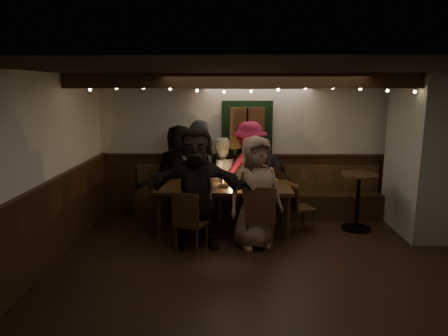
{
  "coord_description": "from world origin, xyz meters",
  "views": [
    {
      "loc": [
        -0.47,
        -5.03,
        2.41
      ],
      "look_at": [
        -0.61,
        1.6,
        1.05
      ],
      "focal_mm": 32.0,
      "sensor_mm": 36.0,
      "label": 1
    }
  ],
  "objects_px": {
    "person_d": "(249,170)",
    "person_b": "(198,170)",
    "person_e": "(265,179)",
    "chair_near_right": "(260,214)",
    "dining_table": "(224,190)",
    "chair_end": "(297,204)",
    "person_c": "(221,178)",
    "high_top": "(358,194)",
    "person_f": "(197,187)",
    "person_g": "(255,193)",
    "person_a": "(179,172)",
    "chair_near_left": "(189,219)"
  },
  "relations": [
    {
      "from": "person_b",
      "to": "person_g",
      "type": "relative_size",
      "value": 1.07
    },
    {
      "from": "high_top",
      "to": "person_c",
      "type": "height_order",
      "value": "person_c"
    },
    {
      "from": "chair_near_right",
      "to": "person_g",
      "type": "distance_m",
      "value": 0.33
    },
    {
      "from": "dining_table",
      "to": "person_a",
      "type": "distance_m",
      "value": 1.11
    },
    {
      "from": "person_e",
      "to": "chair_near_right",
      "type": "bearing_deg",
      "value": 80.78
    },
    {
      "from": "person_a",
      "to": "person_c",
      "type": "distance_m",
      "value": 0.77
    },
    {
      "from": "dining_table",
      "to": "person_e",
      "type": "bearing_deg",
      "value": 41.5
    },
    {
      "from": "person_d",
      "to": "person_b",
      "type": "bearing_deg",
      "value": -12.31
    },
    {
      "from": "person_f",
      "to": "person_b",
      "type": "bearing_deg",
      "value": 94.38
    },
    {
      "from": "dining_table",
      "to": "high_top",
      "type": "height_order",
      "value": "high_top"
    },
    {
      "from": "chair_near_right",
      "to": "chair_near_left",
      "type": "bearing_deg",
      "value": -173.71
    },
    {
      "from": "person_c",
      "to": "person_g",
      "type": "bearing_deg",
      "value": 88.14
    },
    {
      "from": "chair_near_left",
      "to": "chair_end",
      "type": "height_order",
      "value": "chair_near_left"
    },
    {
      "from": "chair_end",
      "to": "person_g",
      "type": "bearing_deg",
      "value": -135.69
    },
    {
      "from": "person_c",
      "to": "person_e",
      "type": "relative_size",
      "value": 0.99
    },
    {
      "from": "high_top",
      "to": "person_f",
      "type": "distance_m",
      "value": 2.8
    },
    {
      "from": "person_a",
      "to": "person_c",
      "type": "relative_size",
      "value": 1.15
    },
    {
      "from": "dining_table",
      "to": "chair_near_left",
      "type": "distance_m",
      "value": 1.05
    },
    {
      "from": "dining_table",
      "to": "chair_end",
      "type": "height_order",
      "value": "dining_table"
    },
    {
      "from": "person_f",
      "to": "person_g",
      "type": "distance_m",
      "value": 0.88
    },
    {
      "from": "chair_end",
      "to": "high_top",
      "type": "relative_size",
      "value": 0.85
    },
    {
      "from": "person_b",
      "to": "person_g",
      "type": "bearing_deg",
      "value": 103.17
    },
    {
      "from": "chair_end",
      "to": "person_e",
      "type": "relative_size",
      "value": 0.55
    },
    {
      "from": "dining_table",
      "to": "chair_end",
      "type": "bearing_deg",
      "value": 3.04
    },
    {
      "from": "person_g",
      "to": "person_a",
      "type": "bearing_deg",
      "value": 113.7
    },
    {
      "from": "chair_near_left",
      "to": "person_f",
      "type": "xyz_separation_m",
      "value": [
        0.1,
        0.24,
        0.41
      ]
    },
    {
      "from": "chair_near_right",
      "to": "person_d",
      "type": "relative_size",
      "value": 0.55
    },
    {
      "from": "high_top",
      "to": "person_d",
      "type": "distance_m",
      "value": 1.94
    },
    {
      "from": "dining_table",
      "to": "chair_end",
      "type": "distance_m",
      "value": 1.26
    },
    {
      "from": "dining_table",
      "to": "chair_near_left",
      "type": "height_order",
      "value": "dining_table"
    },
    {
      "from": "person_a",
      "to": "person_c",
      "type": "bearing_deg",
      "value": 173.83
    },
    {
      "from": "person_c",
      "to": "person_f",
      "type": "bearing_deg",
      "value": 54.26
    },
    {
      "from": "chair_near_left",
      "to": "chair_end",
      "type": "distance_m",
      "value": 1.98
    },
    {
      "from": "person_a",
      "to": "person_g",
      "type": "height_order",
      "value": "person_a"
    },
    {
      "from": "person_e",
      "to": "person_c",
      "type": "bearing_deg",
      "value": -10.44
    },
    {
      "from": "person_g",
      "to": "person_d",
      "type": "bearing_deg",
      "value": 71.33
    },
    {
      "from": "chair_end",
      "to": "person_e",
      "type": "height_order",
      "value": "person_e"
    },
    {
      "from": "high_top",
      "to": "person_f",
      "type": "relative_size",
      "value": 0.53
    },
    {
      "from": "chair_near_left",
      "to": "person_g",
      "type": "distance_m",
      "value": 1.06
    },
    {
      "from": "chair_end",
      "to": "person_a",
      "type": "distance_m",
      "value": 2.2
    },
    {
      "from": "person_d",
      "to": "dining_table",
      "type": "bearing_deg",
      "value": 38.92
    },
    {
      "from": "person_c",
      "to": "person_e",
      "type": "distance_m",
      "value": 0.82
    },
    {
      "from": "high_top",
      "to": "person_b",
      "type": "height_order",
      "value": "person_b"
    },
    {
      "from": "dining_table",
      "to": "person_d",
      "type": "bearing_deg",
      "value": 59.19
    },
    {
      "from": "person_g",
      "to": "chair_end",
      "type": "bearing_deg",
      "value": 24.43
    },
    {
      "from": "person_c",
      "to": "person_d",
      "type": "xyz_separation_m",
      "value": [
        0.53,
        -0.01,
        0.15
      ]
    },
    {
      "from": "dining_table",
      "to": "chair_near_left",
      "type": "xyz_separation_m",
      "value": [
        -0.49,
        -0.9,
        -0.2
      ]
    },
    {
      "from": "person_f",
      "to": "person_g",
      "type": "bearing_deg",
      "value": 0.26
    },
    {
      "from": "chair_near_left",
      "to": "person_g",
      "type": "height_order",
      "value": "person_g"
    },
    {
      "from": "chair_near_right",
      "to": "person_f",
      "type": "xyz_separation_m",
      "value": [
        -0.95,
        0.13,
        0.37
      ]
    }
  ]
}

